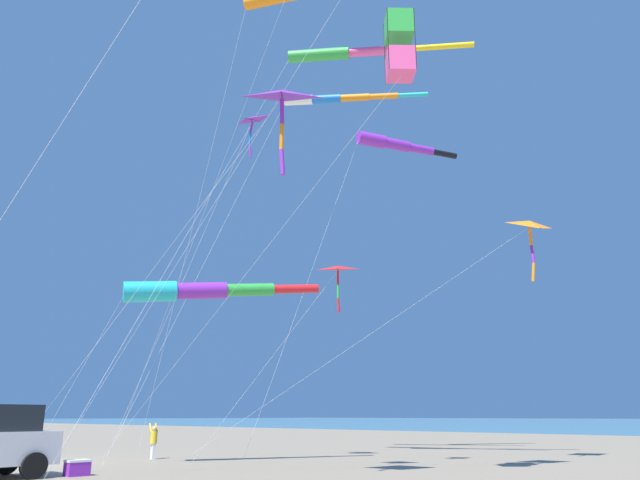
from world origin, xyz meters
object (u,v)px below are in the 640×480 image
kite_delta_teal_far_right (252,121)px  kite_delta_black_fish_shape (529,226)px  cooler_box (77,468)px  kite_windsock_green_low_center (335,99)px  kite_windsock_striped_overhead (351,53)px  person_child_green_jacket (154,439)px  kite_windsock_red_high_left (197,291)px  kite_box_small_distant (399,46)px  kite_delta_orange_high_right (337,270)px  kite_windsock_long_streamer_right (394,144)px  kite_delta_white_trailing (282,97)px

kite_delta_teal_far_right → kite_delta_black_fish_shape: bearing=-39.9°
cooler_box → kite_windsock_green_low_center: (11.93, 1.63, 16.61)m
kite_delta_teal_far_right → kite_windsock_striped_overhead: 5.84m
cooler_box → person_child_green_jacket: (4.81, 4.44, 0.49)m
person_child_green_jacket → kite_windsock_green_low_center: 17.84m
cooler_box → kite_windsock_red_high_left: 7.29m
kite_windsock_striped_overhead → kite_delta_teal_far_right: bearing=153.8°
person_child_green_jacket → kite_windsock_red_high_left: kite_windsock_red_high_left is taller
kite_windsock_red_high_left → kite_windsock_striped_overhead: 12.40m
kite_box_small_distant → kite_delta_orange_high_right: kite_box_small_distant is taller
person_child_green_jacket → kite_delta_teal_far_right: 12.83m
kite_windsock_long_streamer_right → kite_delta_orange_high_right: 13.58m
kite_windsock_green_low_center → kite_delta_orange_high_right: bearing=-136.0°
kite_delta_black_fish_shape → kite_delta_white_trailing: size_ratio=1.30×
cooler_box → kite_delta_teal_far_right: kite_delta_teal_far_right is taller
cooler_box → kite_windsock_striped_overhead: bearing=-10.0°
kite_windsock_red_high_left → kite_delta_teal_far_right: size_ratio=0.61×
person_child_green_jacket → kite_windsock_red_high_left: size_ratio=0.16×
cooler_box → person_child_green_jacket: 6.57m
kite_windsock_red_high_left → person_child_green_jacket: bearing=81.4°
kite_windsock_striped_overhead → kite_delta_white_trailing: bearing=-152.0°
kite_windsock_long_streamer_right → kite_windsock_striped_overhead: bearing=-157.8°
kite_delta_white_trailing → kite_delta_orange_high_right: size_ratio=1.64×
person_child_green_jacket → kite_windsock_striped_overhead: kite_windsock_striped_overhead is taller
person_child_green_jacket → kite_windsock_striped_overhead: bearing=-52.5°
kite_box_small_distant → kite_delta_teal_far_right: (0.74, 7.90, 0.76)m
kite_delta_teal_far_right → kite_windsock_striped_overhead: kite_windsock_striped_overhead is taller
person_child_green_jacket → kite_delta_orange_high_right: kite_delta_orange_high_right is taller
cooler_box → kite_windsock_red_high_left: bearing=17.2°
kite_delta_black_fish_shape → kite_box_small_distant: bearing=-174.5°
kite_windsock_red_high_left → kite_windsock_striped_overhead: kite_windsock_striped_overhead is taller
kite_windsock_green_low_center → kite_windsock_striped_overhead: bearing=-126.0°
kite_windsock_green_low_center → kite_delta_teal_far_right: 7.57m
kite_delta_teal_far_right → kite_windsock_green_low_center: bearing=12.9°
kite_delta_teal_far_right → person_child_green_jacket: bearing=101.6°
kite_delta_teal_far_right → kite_windsock_long_streamer_right: bearing=3.1°
person_child_green_jacket → kite_box_small_distant: (0.13, -12.14, 11.31)m
kite_windsock_long_streamer_right → kite_delta_orange_high_right: (-9.08, -4.48, -9.04)m
cooler_box → kite_box_small_distant: (4.94, -7.69, 11.81)m
kite_windsock_green_low_center → kite_delta_black_fish_shape: kite_windsock_green_low_center is taller
kite_windsock_long_streamer_right → kite_delta_white_trailing: 15.46m
kite_delta_orange_high_right → kite_delta_teal_far_right: bearing=99.9°
kite_box_small_distant → kite_delta_white_trailing: size_ratio=1.28×
kite_windsock_long_streamer_right → kite_delta_teal_far_right: 10.08m
kite_box_small_distant → kite_delta_orange_high_right: size_ratio=2.09×
cooler_box → kite_windsock_long_streamer_right: bearing=2.8°
kite_delta_white_trailing → kite_windsock_striped_overhead: kite_windsock_striped_overhead is taller
kite_delta_black_fish_shape → kite_delta_orange_high_right: size_ratio=2.12×
kite_windsock_long_streamer_right → kite_delta_orange_high_right: size_ratio=2.42×
kite_box_small_distant → person_child_green_jacket: bearing=90.6°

